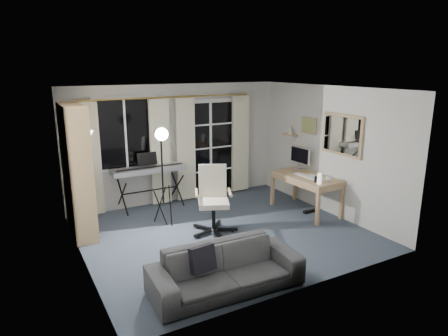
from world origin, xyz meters
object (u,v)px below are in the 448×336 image
at_px(mug, 329,178).
at_px(bookshelf, 75,175).
at_px(studio_light, 162,145).
at_px(desk, 306,180).
at_px(torchiere_lamp, 86,153).
at_px(sofa, 226,262).
at_px(keyboard_piano, 149,170).
at_px(office_chair, 213,193).
at_px(monitor, 300,156).

bearing_deg(mug, bookshelf, 160.60).
bearing_deg(studio_light, desk, -0.42).
distance_m(torchiere_lamp, sofa, 2.86).
bearing_deg(keyboard_piano, studio_light, -93.80).
bearing_deg(studio_light, office_chair, -27.89).
bearing_deg(desk, sofa, -150.67).
bearing_deg(studio_light, mug, -9.36).
distance_m(torchiere_lamp, monitor, 4.09).
bearing_deg(bookshelf, keyboard_piano, 23.22).
bearing_deg(torchiere_lamp, monitor, -3.46).
bearing_deg(sofa, studio_light, 90.83).
relative_size(keyboard_piano, monitor, 2.78).
relative_size(torchiere_lamp, desk, 1.29).
height_order(bookshelf, sofa, bookshelf).
distance_m(keyboard_piano, mug, 3.37).
bearing_deg(monitor, torchiere_lamp, 173.74).
height_order(monitor, mug, monitor).
relative_size(keyboard_piano, desk, 1.05).
distance_m(office_chair, monitor, 2.22).
xyz_separation_m(keyboard_piano, mug, (2.68, -2.05, -0.01)).
height_order(bookshelf, studio_light, bookshelf).
height_order(torchiere_lamp, keyboard_piano, torchiere_lamp).
relative_size(office_chair, desk, 0.82).
relative_size(torchiere_lamp, monitor, 3.41).
bearing_deg(desk, bookshelf, 163.90).
distance_m(studio_light, sofa, 2.58).
height_order(torchiere_lamp, sofa, torchiere_lamp).
bearing_deg(keyboard_piano, sofa, -92.39).
xyz_separation_m(torchiere_lamp, monitor, (4.06, -0.24, -0.43)).
bearing_deg(sofa, bookshelf, 118.82).
xyz_separation_m(torchiere_lamp, keyboard_piano, (1.28, 0.85, -0.63)).
distance_m(bookshelf, sofa, 3.02).
distance_m(monitor, sofa, 3.66).
height_order(studio_light, sofa, studio_light).
relative_size(office_chair, monitor, 2.18).
bearing_deg(office_chair, studio_light, 162.38).
distance_m(keyboard_piano, monitor, 2.99).
xyz_separation_m(studio_light, sofa, (-0.07, -2.35, -1.07)).
xyz_separation_m(desk, sofa, (-2.70, -1.70, -0.26)).
xyz_separation_m(office_chair, mug, (2.07, -0.57, 0.11)).
bearing_deg(monitor, office_chair, -172.75).
xyz_separation_m(studio_light, mug, (2.73, -1.15, -0.66)).
xyz_separation_m(desk, monitor, (0.20, 0.45, 0.36)).
xyz_separation_m(studio_light, monitor, (2.83, -0.20, -0.45)).
bearing_deg(studio_light, sofa, -78.15).
xyz_separation_m(bookshelf, mug, (4.11, -1.45, -0.25)).
xyz_separation_m(monitor, sofa, (-2.90, -2.15, -0.62)).
height_order(studio_light, mug, studio_light).
height_order(bookshelf, torchiere_lamp, bookshelf).
bearing_deg(studio_light, keyboard_piano, 99.90).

